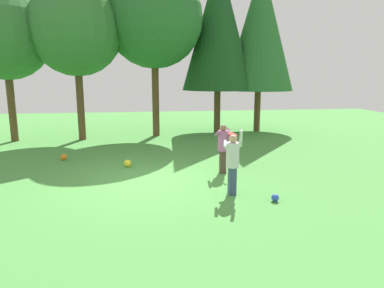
# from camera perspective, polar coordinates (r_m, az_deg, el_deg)

# --- Properties ---
(ground_plane) EXTENTS (40.00, 40.00, 0.00)m
(ground_plane) POSITION_cam_1_polar(r_m,az_deg,el_deg) (10.43, -7.52, -6.12)
(ground_plane) COLOR #4C9342
(person_thrower) EXTENTS (0.57, 0.56, 1.77)m
(person_thrower) POSITION_cam_1_polar(r_m,az_deg,el_deg) (9.04, 6.71, -2.55)
(person_thrower) COLOR #38476B
(person_thrower) RESTS_ON ground_plane
(person_catcher) EXTENTS (0.50, 0.55, 1.58)m
(person_catcher) POSITION_cam_1_polar(r_m,az_deg,el_deg) (11.02, 5.14, -0.13)
(person_catcher) COLOR #4C382D
(person_catcher) RESTS_ON ground_plane
(frisbee) EXTENTS (0.38, 0.38, 0.11)m
(frisbee) POSITION_cam_1_polar(r_m,az_deg,el_deg) (9.64, 6.66, 1.59)
(frisbee) COLOR red
(ball_blue) EXTENTS (0.19, 0.19, 0.19)m
(ball_blue) POSITION_cam_1_polar(r_m,az_deg,el_deg) (8.98, 13.54, -8.61)
(ball_blue) COLOR blue
(ball_blue) RESTS_ON ground_plane
(ball_orange) EXTENTS (0.24, 0.24, 0.24)m
(ball_orange) POSITION_cam_1_polar(r_m,az_deg,el_deg) (13.68, -20.40, -2.03)
(ball_orange) COLOR orange
(ball_orange) RESTS_ON ground_plane
(ball_yellow) EXTENTS (0.26, 0.26, 0.26)m
(ball_yellow) POSITION_cam_1_polar(r_m,az_deg,el_deg) (12.07, -10.58, -3.16)
(ball_yellow) COLOR yellow
(ball_yellow) RESTS_ON ground_plane
(tree_far_left) EXTENTS (4.04, 4.04, 6.91)m
(tree_far_left) POSITION_cam_1_polar(r_m,az_deg,el_deg) (18.43, -28.52, 15.47)
(tree_far_left) COLOR brown
(tree_far_left) RESTS_ON ground_plane
(tree_center) EXTENTS (4.81, 4.81, 8.22)m
(tree_center) POSITION_cam_1_polar(r_m,az_deg,el_deg) (18.09, -6.29, 19.80)
(tree_center) COLOR brown
(tree_center) RESTS_ON ground_plane
(tree_left) EXTENTS (4.28, 4.28, 7.32)m
(tree_left) POSITION_cam_1_polar(r_m,az_deg,el_deg) (17.64, -18.61, 17.42)
(tree_left) COLOR brown
(tree_left) RESTS_ON ground_plane
(tree_right) EXTENTS (3.79, 3.79, 9.04)m
(tree_right) POSITION_cam_1_polar(r_m,az_deg,el_deg) (19.11, 4.37, 18.96)
(tree_right) COLOR brown
(tree_right) RESTS_ON ground_plane
(tree_far_right) EXTENTS (3.72, 3.72, 8.88)m
(tree_far_right) POSITION_cam_1_polar(r_m,az_deg,el_deg) (19.87, 11.18, 18.18)
(tree_far_right) COLOR brown
(tree_far_right) RESTS_ON ground_plane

